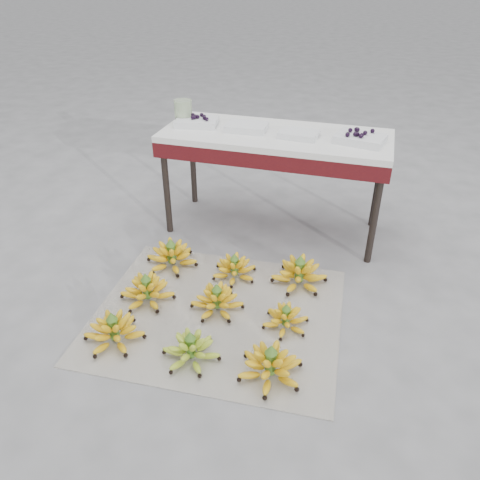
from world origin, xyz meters
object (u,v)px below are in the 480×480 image
(bunch_mid_right, at_px, (286,319))
(bunch_back_right, at_px, (299,274))
(newspaper_mat, at_px, (218,314))
(glass_jar, at_px, (183,111))
(bunch_mid_left, at_px, (147,291))
(bunch_back_center, at_px, (234,269))
(bunch_front_center, at_px, (191,350))
(tray_left, at_px, (247,127))
(tray_far_right, at_px, (360,138))
(tray_far_left, at_px, (197,122))
(bunch_mid_center, at_px, (217,301))
(bunch_front_right, at_px, (270,365))
(tray_right, at_px, (299,134))
(vendor_table, at_px, (275,145))
(bunch_back_left, at_px, (172,256))
(bunch_front_left, at_px, (114,331))

(bunch_mid_right, relative_size, bunch_back_right, 0.86)
(newspaper_mat, bearing_deg, glass_jar, 118.98)
(bunch_mid_left, xyz_separation_m, bunch_back_right, (0.75, 0.38, 0.00))
(newspaper_mat, xyz_separation_m, bunch_back_center, (-0.01, 0.34, 0.06))
(bunch_front_center, bearing_deg, tray_left, 93.13)
(glass_jar, bearing_deg, tray_far_right, -3.55)
(newspaper_mat, relative_size, tray_far_left, 4.36)
(tray_left, bearing_deg, bunch_mid_center, -83.54)
(bunch_front_right, distance_m, glass_jar, 1.74)
(bunch_front_center, xyz_separation_m, tray_left, (-0.10, 1.28, 0.63))
(bunch_back_right, xyz_separation_m, tray_far_left, (-0.80, 0.58, 0.62))
(bunch_mid_center, distance_m, tray_right, 1.11)
(bunch_front_center, bearing_deg, bunch_mid_left, 137.30)
(tray_far_left, bearing_deg, bunch_front_right, -58.14)
(tray_left, distance_m, glass_jar, 0.44)
(bunch_front_right, relative_size, vendor_table, 0.26)
(tray_left, bearing_deg, tray_right, -6.01)
(newspaper_mat, height_order, bunch_front_right, bunch_front_right)
(bunch_mid_left, relative_size, tray_left, 1.14)
(bunch_back_center, bearing_deg, bunch_mid_center, -110.59)
(bunch_back_left, relative_size, tray_far_right, 1.11)
(bunch_front_left, bearing_deg, vendor_table, 71.97)
(bunch_mid_right, height_order, tray_right, tray_right)
(bunch_back_right, relative_size, glass_jar, 2.46)
(bunch_back_right, bearing_deg, tray_far_left, 135.90)
(bunch_back_left, relative_size, tray_far_left, 1.19)
(newspaper_mat, bearing_deg, bunch_mid_right, 0.26)
(bunch_mid_center, xyz_separation_m, bunch_back_center, (0.00, 0.30, -0.00))
(bunch_front_center, bearing_deg, tray_far_right, 63.76)
(bunch_mid_center, distance_m, bunch_back_right, 0.51)
(bunch_back_left, xyz_separation_m, glass_jar, (-0.15, 0.65, 0.67))
(bunch_front_center, relative_size, bunch_front_right, 0.76)
(bunch_front_center, relative_size, tray_left, 1.06)
(bunch_front_right, distance_m, tray_right, 1.40)
(vendor_table, distance_m, tray_far_right, 0.51)
(tray_left, height_order, glass_jar, glass_jar)
(bunch_front_left, relative_size, bunch_mid_left, 1.02)
(bunch_front_center, xyz_separation_m, bunch_back_right, (0.37, 0.71, 0.01))
(bunch_back_left, bearing_deg, newspaper_mat, -32.05)
(bunch_back_right, height_order, tray_left, tray_left)
(tray_far_left, bearing_deg, bunch_mid_right, -50.06)
(bunch_mid_right, xyz_separation_m, tray_left, (-0.47, 0.95, 0.63))
(newspaper_mat, height_order, bunch_mid_right, bunch_mid_right)
(bunch_mid_left, bearing_deg, bunch_back_center, 39.89)
(bunch_back_left, bearing_deg, bunch_front_right, -33.29)
(vendor_table, relative_size, tray_far_left, 4.85)
(bunch_mid_right, distance_m, bunch_back_center, 0.50)
(glass_jar, bearing_deg, newspaper_mat, -61.02)
(bunch_front_right, xyz_separation_m, tray_far_right, (0.21, 1.25, 0.63))
(bunch_mid_left, xyz_separation_m, bunch_back_left, (-0.01, 0.34, 0.00))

